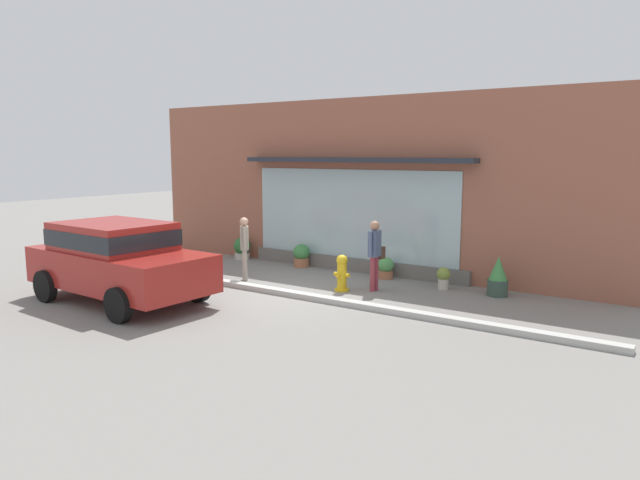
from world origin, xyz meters
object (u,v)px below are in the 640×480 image
object	(u,v)px
parked_car_red	(118,257)
potted_plant_window_center	(443,277)
potted_plant_window_right	(386,268)
pedestrian_with_handbag	(375,251)
pedestrian_passerby	(244,244)
potted_plant_by_entrance	(301,255)
potted_plant_doorstep	(242,248)
potted_plant_corner_tall	(498,277)
fire_hydrant	(342,273)

from	to	relation	value
parked_car_red	potted_plant_window_center	xyz separation A→B (m)	(5.31, 4.92, -0.68)
potted_plant_window_right	pedestrian_with_handbag	bearing A→B (deg)	-73.39
pedestrian_passerby	potted_plant_by_entrance	world-z (taller)	pedestrian_passerby
potted_plant_doorstep	potted_plant_corner_tall	xyz separation A→B (m)	(7.74, -0.31, 0.09)
parked_car_red	potted_plant_doorstep	distance (m)	5.44
potted_plant_window_right	potted_plant_doorstep	xyz separation A→B (m)	(-4.85, 0.08, 0.05)
pedestrian_passerby	potted_plant_by_entrance	size ratio (longest dim) A/B	2.46
pedestrian_passerby	potted_plant_doorstep	distance (m)	3.05
potted_plant_corner_tall	parked_car_red	bearing A→B (deg)	-142.84
potted_plant_window_center	parked_car_red	bearing A→B (deg)	-137.21
pedestrian_with_handbag	potted_plant_doorstep	bearing A→B (deg)	75.86
potted_plant_corner_tall	potted_plant_doorstep	bearing A→B (deg)	177.73
fire_hydrant	potted_plant_window_center	bearing A→B (deg)	38.20
fire_hydrant	potted_plant_corner_tall	xyz separation A→B (m)	(3.11, 1.52, -0.01)
fire_hydrant	pedestrian_with_handbag	size ratio (longest dim) A/B	0.52
potted_plant_window_center	potted_plant_by_entrance	world-z (taller)	potted_plant_by_entrance
parked_car_red	potted_plant_by_entrance	bearing A→B (deg)	82.33
potted_plant_window_right	fire_hydrant	bearing A→B (deg)	-97.30
pedestrian_with_handbag	potted_plant_corner_tall	world-z (taller)	pedestrian_with_handbag
pedestrian_passerby	potted_plant_doorstep	size ratio (longest dim) A/B	2.43
potted_plant_corner_tall	potted_plant_by_entrance	bearing A→B (deg)	176.93
pedestrian_with_handbag	potted_plant_doorstep	xyz separation A→B (m)	(-5.24, 1.39, -0.60)
potted_plant_by_entrance	pedestrian_passerby	bearing A→B (deg)	-94.12
parked_car_red	potted_plant_window_center	distance (m)	7.27
parked_car_red	potted_plant_window_right	world-z (taller)	parked_car_red
pedestrian_with_handbag	potted_plant_window_center	distance (m)	1.74
pedestrian_passerby	parked_car_red	bearing A→B (deg)	-58.49
potted_plant_by_entrance	potted_plant_corner_tall	world-z (taller)	potted_plant_corner_tall
pedestrian_with_handbag	potted_plant_corner_tall	bearing A→B (deg)	-65.97
pedestrian_with_handbag	potted_plant_corner_tall	size ratio (longest dim) A/B	1.82
potted_plant_by_entrance	pedestrian_with_handbag	bearing A→B (deg)	-24.24
potted_plant_by_entrance	parked_car_red	bearing A→B (deg)	-100.74
fire_hydrant	parked_car_red	world-z (taller)	parked_car_red
pedestrian_with_handbag	pedestrian_passerby	world-z (taller)	pedestrian_with_handbag
potted_plant_window_right	potted_plant_corner_tall	bearing A→B (deg)	-4.49
fire_hydrant	parked_car_red	distance (m)	4.90
fire_hydrant	pedestrian_with_handbag	xyz separation A→B (m)	(0.61, 0.44, 0.50)
pedestrian_passerby	potted_plant_by_entrance	bearing A→B (deg)	132.69
fire_hydrant	pedestrian_with_handbag	distance (m)	0.91
potted_plant_doorstep	potted_plant_window_right	bearing A→B (deg)	-0.95
fire_hydrant	potted_plant_window_center	size ratio (longest dim) A/B	1.64
pedestrian_with_handbag	parked_car_red	xyz separation A→B (m)	(-4.06, -3.89, 0.03)
fire_hydrant	potted_plant_by_entrance	distance (m)	3.05
fire_hydrant	potted_plant_by_entrance	xyz separation A→B (m)	(-2.44, 1.82, -0.11)
pedestrian_with_handbag	potted_plant_by_entrance	distance (m)	3.41
potted_plant_window_right	potted_plant_corner_tall	world-z (taller)	potted_plant_corner_tall
potted_plant_window_center	potted_plant_by_entrance	distance (m)	4.33
potted_plant_doorstep	potted_plant_corner_tall	distance (m)	7.75
potted_plant_window_right	pedestrian_passerby	bearing A→B (deg)	-143.15
potted_plant_doorstep	potted_plant_window_center	xyz separation A→B (m)	(6.50, -0.36, -0.04)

